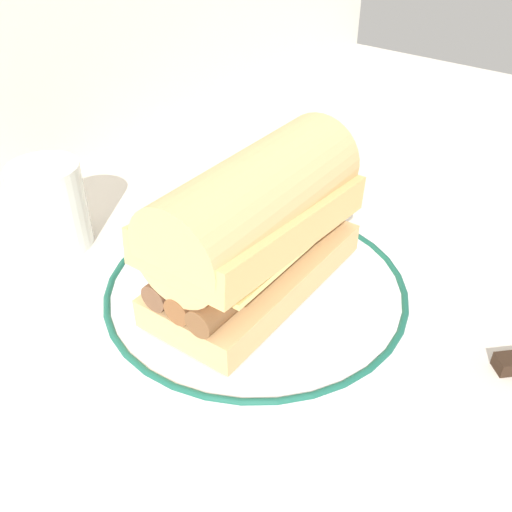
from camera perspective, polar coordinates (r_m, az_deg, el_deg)
name	(u,v)px	position (r m, az deg, el deg)	size (l,w,h in m)	color
ground_plane	(275,307)	(0.50, 1.93, -5.10)	(1.50, 1.50, 0.00)	beige
plate	(256,290)	(0.50, 0.00, -3.45)	(0.28, 0.28, 0.01)	white
sausage_sandwich	(256,224)	(0.46, 0.00, 3.18)	(0.20, 0.10, 0.12)	#E0AE70
drinking_glass	(52,211)	(0.59, -19.63, 4.22)	(0.07, 0.07, 0.09)	silver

